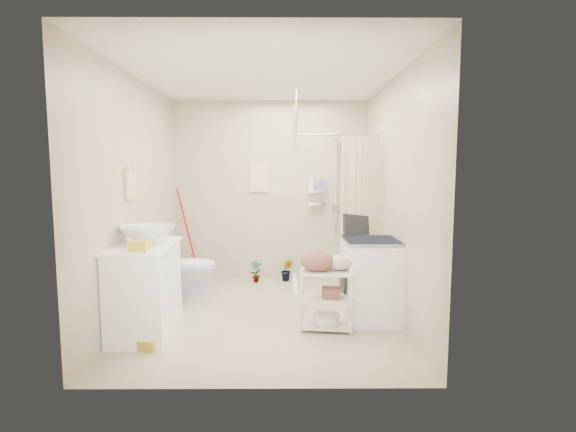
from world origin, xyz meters
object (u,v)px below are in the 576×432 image
(toilet, at_px, (184,267))
(laundry_rack, at_px, (326,294))
(washing_machine, at_px, (372,280))
(vanity, at_px, (145,288))

(toilet, distance_m, laundry_rack, 1.96)
(toilet, distance_m, washing_machine, 2.31)
(toilet, bearing_deg, washing_machine, -114.17)
(washing_machine, bearing_deg, vanity, -172.66)
(vanity, relative_size, toilet, 1.24)
(washing_machine, distance_m, laundry_rack, 0.58)
(vanity, bearing_deg, washing_machine, 4.34)
(vanity, relative_size, washing_machine, 1.15)
(toilet, xyz_separation_m, washing_machine, (2.18, -0.76, 0.03))
(toilet, relative_size, washing_machine, 0.92)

